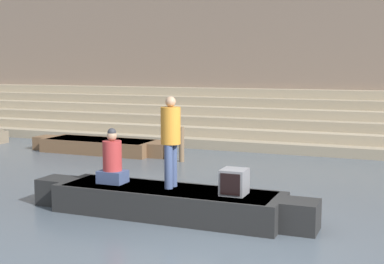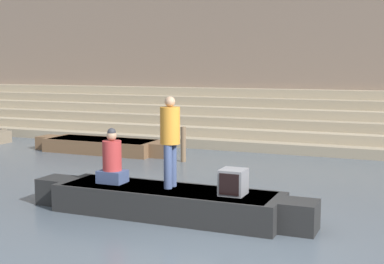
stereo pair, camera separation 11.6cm
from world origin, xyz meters
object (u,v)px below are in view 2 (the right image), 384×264
(person_standing, at_px, (170,136))
(moored_boat_shore, at_px, (102,145))
(rowboat_main, at_px, (167,201))
(tv_set, at_px, (233,182))
(person_rowing, at_px, (112,161))
(mooring_post, at_px, (183,144))

(person_standing, relative_size, moored_boat_shore, 0.36)
(rowboat_main, bearing_deg, tv_set, 3.18)
(rowboat_main, relative_size, person_rowing, 5.19)
(rowboat_main, relative_size, person_standing, 3.26)
(tv_set, bearing_deg, moored_boat_shore, 129.97)
(rowboat_main, height_order, moored_boat_shore, rowboat_main)
(person_standing, height_order, mooring_post, person_standing)
(rowboat_main, relative_size, mooring_post, 5.42)
(moored_boat_shore, bearing_deg, person_rowing, -60.53)
(moored_boat_shore, bearing_deg, tv_set, -46.86)
(person_standing, relative_size, tv_set, 3.65)
(rowboat_main, xyz_separation_m, person_rowing, (-1.16, 0.03, 0.66))
(person_standing, bearing_deg, mooring_post, 103.85)
(person_rowing, xyz_separation_m, moored_boat_shore, (-3.84, 5.70, -0.70))
(rowboat_main, xyz_separation_m, moored_boat_shore, (-5.01, 5.74, -0.05))
(rowboat_main, bearing_deg, moored_boat_shore, 134.02)
(person_rowing, bearing_deg, moored_boat_shore, 107.09)
(tv_set, relative_size, mooring_post, 0.45)
(tv_set, bearing_deg, person_standing, 168.43)
(rowboat_main, xyz_separation_m, person_standing, (0.03, 0.09, 1.20))
(person_standing, xyz_separation_m, moored_boat_shore, (-5.04, 5.65, -1.25))
(rowboat_main, height_order, mooring_post, mooring_post)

